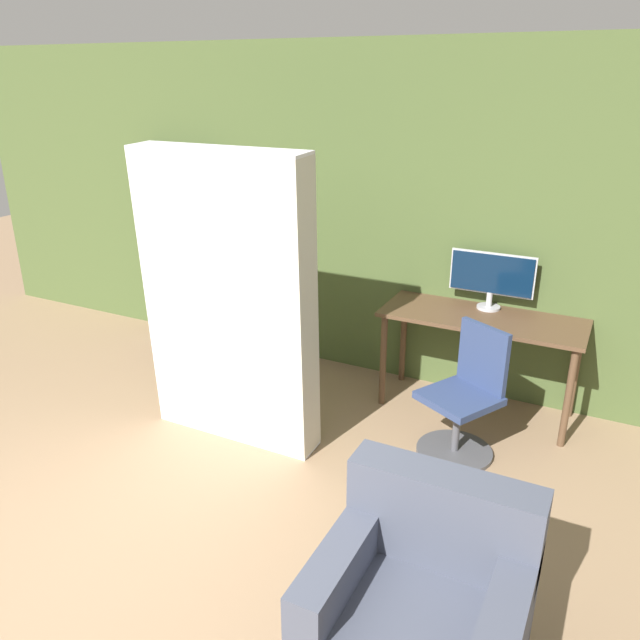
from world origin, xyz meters
TOP-DOWN VIEW (x-y plane):
  - ground_plane at (0.00, 0.00)m, footprint 16.00×16.00m
  - wall_back at (0.00, 3.38)m, footprint 8.00×0.06m
  - desk at (1.40, 3.05)m, footprint 1.47×0.58m
  - monitor at (1.40, 3.24)m, footprint 0.63×0.18m
  - office_chair at (1.46, 2.43)m, footprint 0.60×0.60m
  - bookshelf at (-1.58, 3.25)m, footprint 0.75×0.26m
  - mattress_near at (-0.06, 1.92)m, footprint 1.24×0.31m
  - armchair at (1.74, 0.69)m, footprint 0.85×0.80m

SIDE VIEW (x-z plane):
  - ground_plane at x=0.00m, z-range 0.00..0.00m
  - armchair at x=1.74m, z-range -0.11..0.74m
  - office_chair at x=1.46m, z-range -0.09..0.82m
  - desk at x=1.40m, z-range 0.29..1.07m
  - bookshelf at x=-1.58m, z-range -0.07..1.75m
  - mattress_near at x=-0.06m, z-range 0.00..2.03m
  - monitor at x=1.40m, z-range 0.82..1.25m
  - wall_back at x=0.00m, z-range 0.00..2.70m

